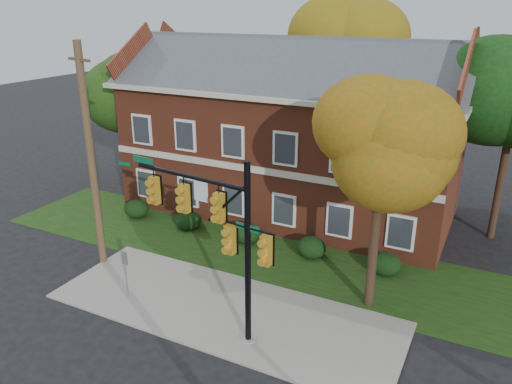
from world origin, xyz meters
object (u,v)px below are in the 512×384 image
at_px(sign_post, 125,266).
at_px(hedge_left, 188,220).
at_px(hedge_far_right, 385,264).
at_px(utility_pole, 91,158).
at_px(tree_near_right, 389,146).
at_px(hedge_center, 246,233).
at_px(hedge_far_left, 137,209).
at_px(hedge_right, 311,247).
at_px(tree_left_rear, 137,85).
at_px(apartment_building, 290,125).
at_px(tree_far_rear, 358,45).
at_px(traffic_signal, 218,227).

bearing_deg(sign_post, hedge_left, 104.50).
bearing_deg(hedge_far_right, utility_pole, -158.02).
bearing_deg(tree_near_right, hedge_center, 158.58).
height_order(hedge_far_left, hedge_right, same).
height_order(hedge_right, utility_pole, utility_pole).
height_order(tree_left_rear, sign_post, tree_left_rear).
bearing_deg(tree_near_right, tree_left_rear, 157.64).
relative_size(apartment_building, hedge_center, 13.43).
relative_size(hedge_center, hedge_far_right, 1.00).
height_order(hedge_center, tree_far_rear, tree_far_rear).
distance_m(apartment_building, utility_pole, 11.27).
height_order(hedge_right, tree_near_right, tree_near_right).
bearing_deg(tree_near_right, tree_far_rear, 110.27).
relative_size(apartment_building, tree_near_right, 2.19).
relative_size(tree_near_right, sign_post, 4.11).
height_order(apartment_building, tree_left_rear, apartment_building).
height_order(hedge_center, traffic_signal, traffic_signal).
xyz_separation_m(hedge_center, traffic_signal, (2.59, -6.83, 3.67)).
distance_m(hedge_center, hedge_right, 3.50).
distance_m(hedge_center, tree_far_rear, 15.57).
xyz_separation_m(tree_far_rear, sign_post, (-3.33, -19.73, -7.42)).
xyz_separation_m(hedge_far_left, tree_far_rear, (8.34, 13.09, 8.32)).
bearing_deg(traffic_signal, tree_left_rear, 145.32).
bearing_deg(hedge_far_left, utility_pole, -67.57).
distance_m(tree_far_rear, utility_pole, 19.40).
height_order(hedge_left, utility_pole, utility_pole).
xyz_separation_m(hedge_far_left, hedge_right, (10.50, 0.00, 0.00)).
height_order(hedge_right, traffic_signal, traffic_signal).
distance_m(hedge_far_left, tree_left_rear, 7.90).
relative_size(tree_near_right, tree_left_rear, 0.97).
distance_m(tree_near_right, traffic_signal, 6.60).
height_order(hedge_right, hedge_far_right, same).
relative_size(hedge_far_right, tree_left_rear, 0.16).
height_order(hedge_left, tree_far_rear, tree_far_rear).
distance_m(hedge_right, traffic_signal, 7.81).
bearing_deg(hedge_left, hedge_far_left, 180.00).
height_order(apartment_building, hedge_left, apartment_building).
bearing_deg(tree_near_right, hedge_right, 142.72).
height_order(hedge_far_left, hedge_far_right, same).
bearing_deg(hedge_far_left, apartment_building, 36.89).
xyz_separation_m(tree_left_rear, tree_far_rear, (11.07, 8.96, 2.16)).
relative_size(hedge_center, traffic_signal, 0.21).
bearing_deg(hedge_far_right, apartment_building, 143.11).
bearing_deg(hedge_center, tree_far_rear, 84.15).
bearing_deg(hedge_left, tree_far_rear, 69.71).
relative_size(hedge_far_left, tree_far_rear, 0.12).
bearing_deg(sign_post, tree_near_right, 24.12).
height_order(tree_far_rear, traffic_signal, tree_far_rear).
bearing_deg(hedge_right, apartment_building, 123.67).
height_order(hedge_left, hedge_far_right, same).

